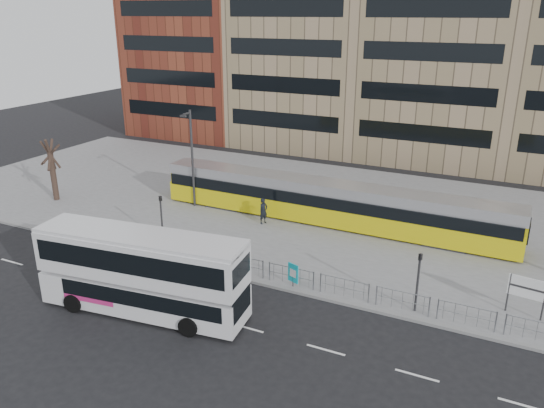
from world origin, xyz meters
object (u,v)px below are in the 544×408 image
at_px(pedestrian, 263,211).
at_px(traffic_light_east, 418,275).
at_px(tram, 328,202).
at_px(station_sign, 527,290).
at_px(ad_panel, 293,273).
at_px(double_decker_bus, 142,270).
at_px(bare_tree, 48,137).
at_px(lamp_post_west, 192,155).
at_px(traffic_light_west, 161,213).

bearing_deg(pedestrian, traffic_light_east, -96.61).
distance_m(tram, station_sign, 14.70).
bearing_deg(tram, pedestrian, -151.78).
bearing_deg(ad_panel, tram, 119.14).
bearing_deg(double_decker_bus, bare_tree, 142.31).
height_order(station_sign, traffic_light_east, traffic_light_east).
height_order(tram, traffic_light_east, traffic_light_east).
xyz_separation_m(pedestrian, bare_tree, (-16.93, -2.70, 4.14)).
xyz_separation_m(double_decker_bus, pedestrian, (0.20, 12.69, -1.21)).
distance_m(ad_panel, lamp_post_west, 14.79).
distance_m(traffic_light_east, lamp_post_west, 20.00).
xyz_separation_m(station_sign, ad_panel, (-11.27, -2.27, -0.63)).
height_order(tram, traffic_light_west, traffic_light_west).
relative_size(double_decker_bus, pedestrian, 5.87).
distance_m(traffic_light_west, lamp_post_west, 7.04).
relative_size(traffic_light_west, lamp_post_west, 0.42).
bearing_deg(traffic_light_west, bare_tree, -170.47).
distance_m(double_decker_bus, pedestrian, 12.75).
xyz_separation_m(traffic_light_east, lamp_post_west, (-18.29, 7.82, 2.05)).
distance_m(double_decker_bus, traffic_light_west, 8.23).
bearing_deg(station_sign, ad_panel, -160.87).
relative_size(double_decker_bus, traffic_light_west, 3.46).
height_order(station_sign, pedestrian, station_sign).
distance_m(double_decker_bus, station_sign, 18.62).
bearing_deg(bare_tree, double_decker_bus, -30.86).
bearing_deg(traffic_light_east, bare_tree, -170.44).
bearing_deg(traffic_light_east, tram, 149.21).
bearing_deg(tram, traffic_light_east, -48.44).
height_order(ad_panel, pedestrian, pedestrian).
xyz_separation_m(tram, traffic_light_west, (-8.39, -7.72, 0.48)).
distance_m(ad_panel, traffic_light_west, 10.15).
bearing_deg(station_sign, double_decker_bus, -148.23).
relative_size(station_sign, lamp_post_west, 0.28).
bearing_deg(lamp_post_west, ad_panel, -34.74).
height_order(tram, pedestrian, tram).
distance_m(double_decker_bus, lamp_post_west, 14.98).
bearing_deg(traffic_light_west, ad_panel, 12.52).
relative_size(ad_panel, bare_tree, 0.19).
relative_size(double_decker_bus, lamp_post_west, 1.46).
xyz_separation_m(double_decker_bus, traffic_light_west, (-4.20, 7.08, -0.15)).
relative_size(tram, traffic_light_west, 8.13).
xyz_separation_m(double_decker_bus, ad_panel, (5.72, 5.31, -1.34)).
distance_m(pedestrian, bare_tree, 17.64).
height_order(double_decker_bus, traffic_light_east, double_decker_bus).
relative_size(station_sign, ad_panel, 1.52).
distance_m(station_sign, traffic_light_east, 5.21).
height_order(pedestrian, lamp_post_west, lamp_post_west).
distance_m(traffic_light_west, traffic_light_east, 16.41).
height_order(pedestrian, traffic_light_west, traffic_light_west).
xyz_separation_m(tram, bare_tree, (-20.92, -4.81, 3.56)).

